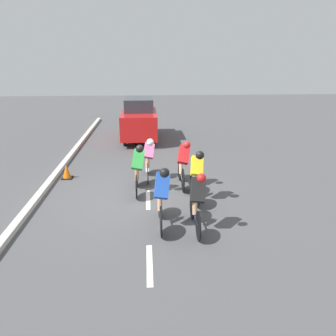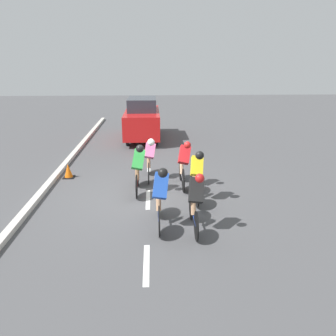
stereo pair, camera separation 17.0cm
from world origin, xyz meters
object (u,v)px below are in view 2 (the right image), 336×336
cyclist_green (138,167)px  cyclist_yellow (196,174)px  cyclist_black (195,200)px  cyclist_red (184,163)px  cyclist_blue (160,195)px  traffic_cone (68,171)px  cyclist_pink (149,157)px  support_car (142,119)px

cyclist_green → cyclist_yellow: cyclist_green is taller
cyclist_black → cyclist_red: bearing=-89.9°
cyclist_red → cyclist_blue: size_ratio=1.02×
cyclist_red → cyclist_yellow: (-0.25, 1.15, 0.01)m
cyclist_green → traffic_cone: bearing=-31.0°
cyclist_black → cyclist_green: bearing=-59.5°
cyclist_pink → cyclist_blue: 3.37m
cyclist_yellow → support_car: size_ratio=0.41×
cyclist_black → cyclist_yellow: 1.75m
cyclist_green → support_car: 7.29m
cyclist_green → traffic_cone: 2.93m
cyclist_pink → support_car: support_car is taller
support_car → traffic_cone: bearing=67.5°
support_car → cyclist_black: bearing=98.6°
cyclist_green → cyclist_black: size_ratio=1.00×
cyclist_green → cyclist_black: 2.79m
cyclist_blue → support_car: 9.51m
cyclist_pink → support_car: 6.14m
cyclist_yellow → cyclist_black: bearing=81.9°
cyclist_pink → support_car: size_ratio=0.40×
cyclist_black → traffic_cone: 5.51m
cyclist_red → cyclist_green: size_ratio=1.04×
cyclist_black → support_car: (1.47, -9.69, 0.26)m
cyclist_green → cyclist_yellow: 1.79m
cyclist_green → cyclist_blue: size_ratio=0.98×
cyclist_red → cyclist_yellow: bearing=102.4°
cyclist_pink → cyclist_blue: size_ratio=0.98×
cyclist_pink → traffic_cone: 2.87m
cyclist_black → cyclist_yellow: size_ratio=0.96×
cyclist_yellow → cyclist_pink: size_ratio=1.04×
support_car → cyclist_pink: bearing=93.7°
cyclist_black → cyclist_pink: (1.08, -3.57, -0.01)m
cyclist_yellow → traffic_cone: cyclist_yellow is taller
cyclist_green → cyclist_red: bearing=-161.1°
cyclist_pink → traffic_cone: (2.80, -0.31, -0.54)m
support_car → cyclist_blue: bearing=94.0°
cyclist_red → cyclist_blue: bearing=73.2°
cyclist_red → cyclist_black: (-0.01, 2.88, -0.01)m
cyclist_blue → traffic_cone: size_ratio=3.53×
cyclist_red → cyclist_yellow: 1.17m
cyclist_pink → traffic_cone: size_ratio=3.46×
cyclist_green → cyclist_yellow: size_ratio=0.97×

